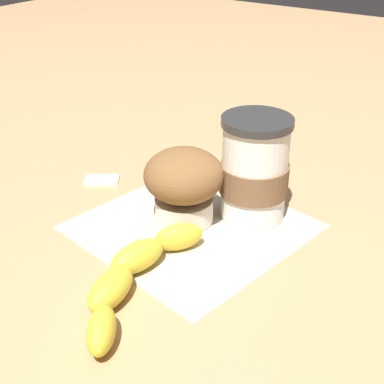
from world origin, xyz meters
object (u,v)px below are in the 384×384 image
object	(u,v)px
banana	(133,275)
muffin	(184,182)
coffee_cup	(254,170)
sugar_packet	(102,179)

from	to	relation	value
banana	muffin	bearing A→B (deg)	-166.43
muffin	banana	bearing A→B (deg)	13.57
coffee_cup	sugar_packet	world-z (taller)	coffee_cup
banana	sugar_packet	size ratio (longest dim) A/B	4.72
muffin	sugar_packet	bearing A→B (deg)	-97.06
muffin	banana	distance (m)	0.16
coffee_cup	banana	size ratio (longest dim) A/B	0.59
muffin	banana	xyz separation A→B (m)	(0.15, 0.04, -0.04)
banana	sugar_packet	distance (m)	0.26
muffin	sugar_packet	distance (m)	0.18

